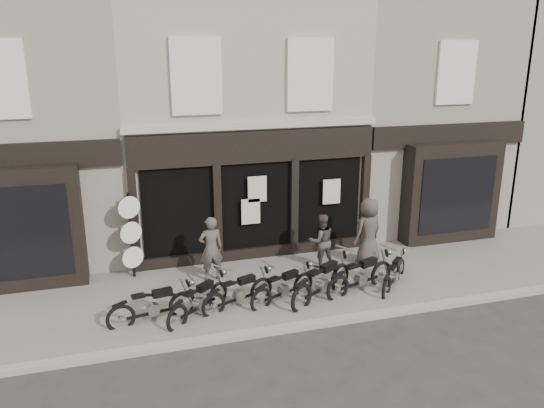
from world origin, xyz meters
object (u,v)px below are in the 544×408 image
object	(u,v)px
motorcycle_1	(199,303)
motorcycle_3	(283,289)
man_right	(368,231)
man_left	(211,249)
motorcycle_0	(153,308)
advert_sign_post	(132,239)
man_centre	(321,241)
motorcycle_2	(239,295)
motorcycle_4	(322,284)
motorcycle_5	(361,278)
motorcycle_6	(394,276)

from	to	relation	value
motorcycle_1	motorcycle_3	distance (m)	2.13
man_right	man_left	bearing A→B (deg)	-23.01
motorcycle_0	motorcycle_1	xyz separation A→B (m)	(1.05, -0.03, -0.00)
advert_sign_post	man_centre	bearing A→B (deg)	-30.18
motorcycle_2	man_right	bearing A→B (deg)	-1.14
motorcycle_2	motorcycle_1	bearing A→B (deg)	168.75
man_left	man_centre	xyz separation A→B (m)	(3.14, -0.02, -0.10)
man_centre	motorcycle_1	bearing A→B (deg)	25.48
motorcycle_4	advert_sign_post	xyz separation A→B (m)	(-4.47, 2.57, 0.76)
motorcycle_3	motorcycle_4	xyz separation A→B (m)	(0.98, -0.13, 0.07)
motorcycle_5	advert_sign_post	bearing A→B (deg)	136.87
motorcycle_4	motorcycle_1	bearing A→B (deg)	148.32
motorcycle_1	motorcycle_4	world-z (taller)	motorcycle_4
motorcycle_1	motorcycle_3	size ratio (longest dim) A/B	0.92
motorcycle_3	man_left	bearing A→B (deg)	107.86
motorcycle_6	man_left	world-z (taller)	man_left
man_centre	motorcycle_4	bearing A→B (deg)	69.13
motorcycle_3	advert_sign_post	size ratio (longest dim) A/B	0.76
man_right	advert_sign_post	distance (m)	6.60
motorcycle_0	motorcycle_6	bearing A→B (deg)	-10.43
motorcycle_4	motorcycle_2	bearing A→B (deg)	143.79
motorcycle_2	motorcycle_6	bearing A→B (deg)	-22.02
motorcycle_1	motorcycle_6	size ratio (longest dim) A/B	1.13
motorcycle_6	man_right	world-z (taller)	man_right
man_right	motorcycle_6	bearing A→B (deg)	68.53
man_left	man_right	size ratio (longest dim) A/B	0.91
motorcycle_0	man_right	world-z (taller)	man_right
motorcycle_4	motorcycle_5	bearing A→B (deg)	-27.07
motorcycle_3	motorcycle_4	distance (m)	0.99
motorcycle_0	motorcycle_6	distance (m)	6.21
motorcycle_3	motorcycle_6	world-z (taller)	motorcycle_3
motorcycle_1	man_left	xyz separation A→B (m)	(0.63, 1.84, 0.61)
motorcycle_1	motorcycle_0	bearing A→B (deg)	138.52
man_right	motorcycle_2	bearing A→B (deg)	-1.09
motorcycle_0	motorcycle_3	xyz separation A→B (m)	(3.17, 0.13, -0.01)
motorcycle_1	man_centre	size ratio (longest dim) A/B	1.11
motorcycle_3	motorcycle_5	world-z (taller)	motorcycle_5
motorcycle_0	man_centre	world-z (taller)	man_centre
motorcycle_6	man_right	distance (m)	1.74
motorcycle_0	motorcycle_3	size ratio (longest dim) A/B	1.10
motorcycle_1	motorcycle_5	bearing A→B (deg)	-38.00
motorcycle_0	motorcycle_2	bearing A→B (deg)	-7.20
motorcycle_3	man_centre	size ratio (longest dim) A/B	1.22
motorcycle_1	man_left	distance (m)	2.04
motorcycle_4	man_centre	size ratio (longest dim) A/B	1.36
man_centre	man_right	size ratio (longest dim) A/B	0.80
man_centre	man_right	distance (m)	1.41
motorcycle_3	advert_sign_post	bearing A→B (deg)	121.49
motorcycle_1	motorcycle_4	distance (m)	3.10
motorcycle_3	motorcycle_4	bearing A→B (deg)	-31.02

